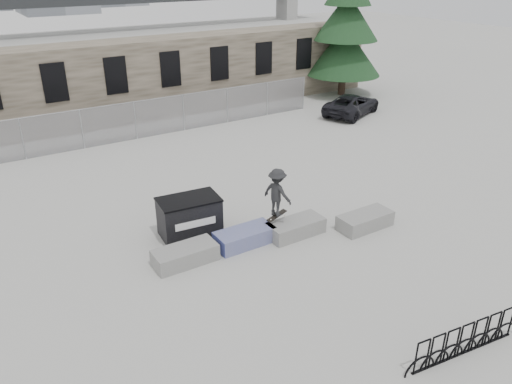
{
  "coord_description": "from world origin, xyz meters",
  "views": [
    {
      "loc": [
        -8.1,
        -12.09,
        8.68
      ],
      "look_at": [
        0.3,
        1.18,
        1.3
      ],
      "focal_mm": 35.0,
      "sensor_mm": 36.0,
      "label": 1
    }
  ],
  "objects_px": {
    "spruce_tree": "(346,23)",
    "skateboarder": "(277,193)",
    "planter_far_left": "(185,254)",
    "suv": "(352,104)",
    "dumpster": "(189,216)",
    "planter_center_right": "(296,227)",
    "planter_center_left": "(245,236)",
    "planter_offset": "(365,220)",
    "bike_rack": "(466,339)"
  },
  "relations": [
    {
      "from": "bike_rack",
      "to": "planter_far_left",
      "type": "bearing_deg",
      "value": 118.72
    },
    {
      "from": "planter_center_left",
      "to": "skateboarder",
      "type": "bearing_deg",
      "value": -3.42
    },
    {
      "from": "planter_center_left",
      "to": "dumpster",
      "type": "height_order",
      "value": "dumpster"
    },
    {
      "from": "planter_offset",
      "to": "skateboarder",
      "type": "distance_m",
      "value": 3.47
    },
    {
      "from": "bike_rack",
      "to": "planter_center_left",
      "type": "bearing_deg",
      "value": 104.16
    },
    {
      "from": "suv",
      "to": "skateboarder",
      "type": "relative_size",
      "value": 2.48
    },
    {
      "from": "bike_rack",
      "to": "skateboarder",
      "type": "xyz_separation_m",
      "value": [
        -0.59,
        7.12,
        1.19
      ]
    },
    {
      "from": "planter_far_left",
      "to": "spruce_tree",
      "type": "relative_size",
      "value": 0.17
    },
    {
      "from": "planter_center_right",
      "to": "suv",
      "type": "xyz_separation_m",
      "value": [
        11.61,
        9.99,
        0.33
      ]
    },
    {
      "from": "planter_center_right",
      "to": "planter_offset",
      "type": "bearing_deg",
      "value": -20.8
    },
    {
      "from": "suv",
      "to": "planter_far_left",
      "type": "bearing_deg",
      "value": 99.6
    },
    {
      "from": "planter_offset",
      "to": "spruce_tree",
      "type": "height_order",
      "value": "spruce_tree"
    },
    {
      "from": "planter_offset",
      "to": "dumpster",
      "type": "xyz_separation_m",
      "value": [
        -5.43,
        2.88,
        0.39
      ]
    },
    {
      "from": "planter_center_right",
      "to": "spruce_tree",
      "type": "height_order",
      "value": "spruce_tree"
    },
    {
      "from": "planter_center_right",
      "to": "spruce_tree",
      "type": "relative_size",
      "value": 0.17
    },
    {
      "from": "planter_offset",
      "to": "suv",
      "type": "distance_m",
      "value": 14.28
    },
    {
      "from": "planter_offset",
      "to": "dumpster",
      "type": "relative_size",
      "value": 0.92
    },
    {
      "from": "spruce_tree",
      "to": "suv",
      "type": "xyz_separation_m",
      "value": [
        -2.81,
        -4.14,
        -4.14
      ]
    },
    {
      "from": "planter_center_right",
      "to": "bike_rack",
      "type": "height_order",
      "value": "bike_rack"
    },
    {
      "from": "planter_center_left",
      "to": "suv",
      "type": "xyz_separation_m",
      "value": [
        13.42,
        9.6,
        0.33
      ]
    },
    {
      "from": "planter_center_right",
      "to": "skateboarder",
      "type": "bearing_deg",
      "value": 151.64
    },
    {
      "from": "spruce_tree",
      "to": "skateboarder",
      "type": "distance_m",
      "value": 20.63
    },
    {
      "from": "spruce_tree",
      "to": "skateboarder",
      "type": "bearing_deg",
      "value": -137.34
    },
    {
      "from": "dumpster",
      "to": "skateboarder",
      "type": "distance_m",
      "value": 3.12
    },
    {
      "from": "planter_far_left",
      "to": "suv",
      "type": "distance_m",
      "value": 18.27
    },
    {
      "from": "planter_center_left",
      "to": "planter_center_right",
      "type": "distance_m",
      "value": 1.85
    },
    {
      "from": "planter_offset",
      "to": "suv",
      "type": "bearing_deg",
      "value": 49.74
    },
    {
      "from": "spruce_tree",
      "to": "skateboarder",
      "type": "relative_size",
      "value": 6.37
    },
    {
      "from": "spruce_tree",
      "to": "suv",
      "type": "height_order",
      "value": "spruce_tree"
    },
    {
      "from": "bike_rack",
      "to": "suv",
      "type": "xyz_separation_m",
      "value": [
        11.6,
        16.8,
        0.18
      ]
    },
    {
      "from": "planter_offset",
      "to": "planter_far_left",
      "type": "bearing_deg",
      "value": 168.12
    },
    {
      "from": "planter_far_left",
      "to": "planter_center_right",
      "type": "height_order",
      "value": "same"
    },
    {
      "from": "dumpster",
      "to": "spruce_tree",
      "type": "height_order",
      "value": "spruce_tree"
    },
    {
      "from": "dumpster",
      "to": "bike_rack",
      "type": "height_order",
      "value": "dumpster"
    },
    {
      "from": "planter_far_left",
      "to": "planter_offset",
      "type": "distance_m",
      "value": 6.48
    },
    {
      "from": "planter_far_left",
      "to": "spruce_tree",
      "type": "bearing_deg",
      "value": 36.71
    },
    {
      "from": "planter_center_left",
      "to": "bike_rack",
      "type": "distance_m",
      "value": 7.42
    },
    {
      "from": "planter_center_right",
      "to": "bike_rack",
      "type": "bearing_deg",
      "value": -89.98
    },
    {
      "from": "planter_center_left",
      "to": "spruce_tree",
      "type": "xyz_separation_m",
      "value": [
        16.23,
        13.75,
        4.47
      ]
    },
    {
      "from": "planter_center_left",
      "to": "skateboarder",
      "type": "distance_m",
      "value": 1.81
    },
    {
      "from": "planter_far_left",
      "to": "planter_offset",
      "type": "xyz_separation_m",
      "value": [
        6.34,
        -1.33,
        0.0
      ]
    },
    {
      "from": "planter_center_left",
      "to": "bike_rack",
      "type": "bearing_deg",
      "value": -75.84
    },
    {
      "from": "planter_far_left",
      "to": "spruce_tree",
      "type": "xyz_separation_m",
      "value": [
        18.38,
        13.7,
        4.47
      ]
    },
    {
      "from": "planter_far_left",
      "to": "planter_center_left",
      "type": "bearing_deg",
      "value": -1.13
    },
    {
      "from": "planter_center_left",
      "to": "planter_far_left",
      "type": "bearing_deg",
      "value": 178.87
    },
    {
      "from": "dumpster",
      "to": "spruce_tree",
      "type": "xyz_separation_m",
      "value": [
        17.47,
        12.15,
        4.08
      ]
    },
    {
      "from": "planter_offset",
      "to": "bike_rack",
      "type": "distance_m",
      "value": 6.37
    },
    {
      "from": "dumpster",
      "to": "bike_rack",
      "type": "xyz_separation_m",
      "value": [
        3.06,
        -8.79,
        -0.25
      ]
    },
    {
      "from": "dumpster",
      "to": "spruce_tree",
      "type": "distance_m",
      "value": 21.67
    },
    {
      "from": "skateboarder",
      "to": "dumpster",
      "type": "bearing_deg",
      "value": 37.81
    }
  ]
}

